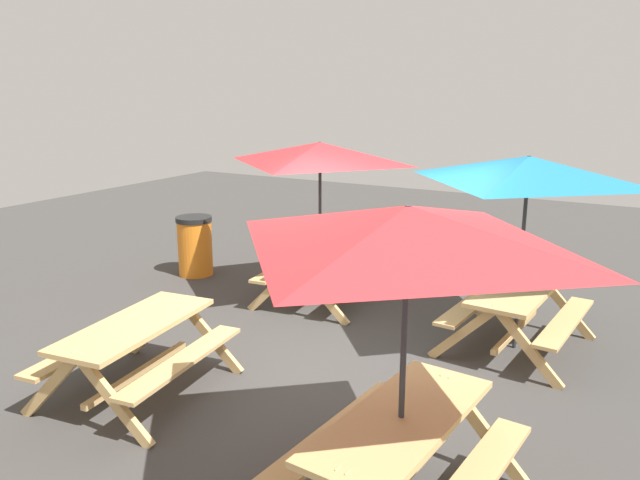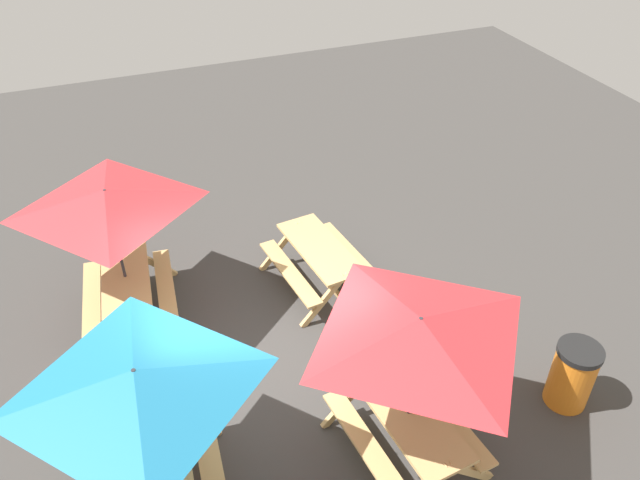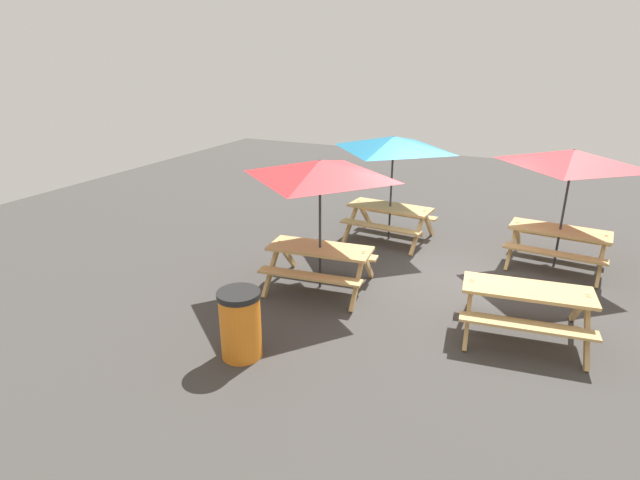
{
  "view_description": "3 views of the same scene",
  "coord_description": "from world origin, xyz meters",
  "px_view_note": "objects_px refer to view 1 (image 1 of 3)",
  "views": [
    {
      "loc": [
        5.77,
        2.87,
        3.06
      ],
      "look_at": [
        -1.8,
        -1.4,
        0.9
      ],
      "focal_mm": 35.0,
      "sensor_mm": 36.0,
      "label": 1
    },
    {
      "loc": [
        -5.81,
        1.29,
        6.81
      ],
      "look_at": [
        1.6,
        -1.6,
        0.9
      ],
      "focal_mm": 35.0,
      "sensor_mm": 36.0,
      "label": 2
    },
    {
      "loc": [
        1.6,
        -8.74,
        3.96
      ],
      "look_at": [
        -1.8,
        -1.4,
        0.9
      ],
      "focal_mm": 28.0,
      "sensor_mm": 36.0,
      "label": 3
    }
  ],
  "objects_px": {
    "picnic_table_0": "(136,341)",
    "picnic_table_2": "(527,184)",
    "picnic_table_3": "(407,251)",
    "trash_bin_orange": "(195,246)",
    "picnic_table_1": "(320,164)"
  },
  "relations": [
    {
      "from": "picnic_table_0",
      "to": "picnic_table_2",
      "type": "relative_size",
      "value": 0.83
    },
    {
      "from": "picnic_table_3",
      "to": "trash_bin_orange",
      "type": "distance_m",
      "value": 6.67
    },
    {
      "from": "picnic_table_2",
      "to": "trash_bin_orange",
      "type": "height_order",
      "value": "picnic_table_2"
    },
    {
      "from": "picnic_table_0",
      "to": "trash_bin_orange",
      "type": "relative_size",
      "value": 1.99
    },
    {
      "from": "trash_bin_orange",
      "to": "picnic_table_0",
      "type": "bearing_deg",
      "value": 32.44
    },
    {
      "from": "picnic_table_2",
      "to": "trash_bin_orange",
      "type": "bearing_deg",
      "value": -90.2
    },
    {
      "from": "picnic_table_0",
      "to": "picnic_table_3",
      "type": "distance_m",
      "value": 3.35
    },
    {
      "from": "picnic_table_3",
      "to": "picnic_table_1",
      "type": "bearing_deg",
      "value": -138.28
    },
    {
      "from": "picnic_table_0",
      "to": "picnic_table_2",
      "type": "height_order",
      "value": "picnic_table_2"
    },
    {
      "from": "picnic_table_1",
      "to": "picnic_table_2",
      "type": "bearing_deg",
      "value": 76.87
    },
    {
      "from": "picnic_table_1",
      "to": "trash_bin_orange",
      "type": "xyz_separation_m",
      "value": [
        -0.07,
        -2.41,
        -1.49
      ]
    },
    {
      "from": "picnic_table_1",
      "to": "picnic_table_2",
      "type": "height_order",
      "value": "same"
    },
    {
      "from": "picnic_table_1",
      "to": "picnic_table_2",
      "type": "distance_m",
      "value": 2.91
    },
    {
      "from": "picnic_table_0",
      "to": "picnic_table_2",
      "type": "distance_m",
      "value": 4.56
    },
    {
      "from": "picnic_table_2",
      "to": "picnic_table_3",
      "type": "distance_m",
      "value": 3.42
    }
  ]
}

